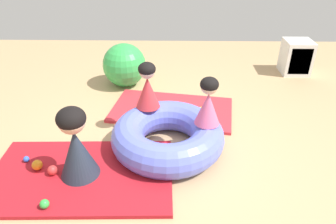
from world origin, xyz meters
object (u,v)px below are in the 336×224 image
object	(u,v)px
play_ball_green	(44,204)
play_ball_blue	(26,159)
child_in_red	(147,86)
play_ball_teal	(190,115)
storage_cube	(297,58)
child_in_pink	(208,102)
adult_seated	(76,144)
play_ball_yellow	(202,110)
play_ball_red	(52,170)
play_ball_orange	(37,165)
inflatable_cushion	(168,136)
play_ball_pink	(142,101)
exercise_ball_large	(124,65)

from	to	relation	value
play_ball_green	play_ball_blue	world-z (taller)	play_ball_green
child_in_red	play_ball_blue	size ratio (longest dim) A/B	8.61
play_ball_teal	storage_cube	xyz separation A→B (m)	(1.84, 1.57, 0.21)
child_in_pink	adult_seated	world-z (taller)	child_in_pink
child_in_pink	play_ball_yellow	bearing A→B (deg)	-64.65
play_ball_teal	play_ball_blue	size ratio (longest dim) A/B	0.99
adult_seated	play_ball_red	bearing A→B (deg)	-42.53
play_ball_orange	play_ball_yellow	bearing A→B (deg)	33.27
inflatable_cushion	play_ball_pink	size ratio (longest dim) A/B	17.88
play_ball_yellow	play_ball_blue	bearing A→B (deg)	-151.69
child_in_red	play_ball_teal	xyz separation A→B (m)	(0.51, 0.29, -0.55)
adult_seated	play_ball_yellow	distance (m)	1.78
play_ball_teal	inflatable_cushion	bearing A→B (deg)	-113.69
play_ball_green	storage_cube	distance (m)	4.44
play_ball_pink	adult_seated	bearing A→B (deg)	-107.88
play_ball_teal	play_ball_blue	bearing A→B (deg)	-151.97
child_in_red	play_ball_teal	bearing A→B (deg)	21.31
inflatable_cushion	play_ball_orange	distance (m)	1.36
inflatable_cushion	child_in_pink	size ratio (longest dim) A/B	2.37
play_ball_pink	child_in_red	bearing A→B (deg)	-77.63
play_ball_orange	play_ball_yellow	xyz separation A→B (m)	(1.73, 1.14, -0.00)
play_ball_green	exercise_ball_large	size ratio (longest dim) A/B	0.12
storage_cube	play_ball_teal	bearing A→B (deg)	-139.59
play_ball_pink	play_ball_green	size ratio (longest dim) A/B	0.84
adult_seated	play_ball_yellow	bearing A→B (deg)	176.38
inflatable_cushion	child_in_red	world-z (taller)	child_in_red
exercise_ball_large	storage_cube	world-z (taller)	exercise_ball_large
play_ball_red	play_ball_green	bearing A→B (deg)	-80.01
exercise_ball_large	storage_cube	distance (m)	2.86
child_in_pink	play_ball_orange	distance (m)	1.83
play_ball_pink	play_ball_orange	bearing A→B (deg)	-123.08
adult_seated	storage_cube	world-z (taller)	adult_seated
adult_seated	play_ball_red	world-z (taller)	adult_seated
play_ball_red	play_ball_blue	bearing A→B (deg)	150.98
inflatable_cushion	play_ball_blue	world-z (taller)	inflatable_cushion
child_in_red	adult_seated	xyz separation A→B (m)	(-0.62, -0.81, -0.22)
child_in_pink	storage_cube	size ratio (longest dim) A/B	0.93
child_in_pink	play_ball_pink	xyz separation A→B (m)	(-0.79, 1.01, -0.54)
play_ball_blue	play_ball_orange	bearing A→B (deg)	-35.42
child_in_pink	play_ball_red	xyz separation A→B (m)	(-1.54, -0.48, -0.52)
play_ball_red	storage_cube	size ratio (longest dim) A/B	0.18
play_ball_pink	inflatable_cushion	bearing A→B (deg)	-69.37
play_ball_pink	play_ball_green	world-z (taller)	play_ball_green
adult_seated	play_ball_teal	bearing A→B (deg)	177.75
play_ball_pink	exercise_ball_large	size ratio (longest dim) A/B	0.10
inflatable_cushion	play_ball_pink	bearing A→B (deg)	110.63
play_ball_blue	inflatable_cushion	bearing A→B (deg)	11.41
play_ball_pink	storage_cube	xyz separation A→B (m)	(2.49, 1.19, 0.21)
play_ball_orange	play_ball_green	xyz separation A→B (m)	(0.25, -0.50, -0.01)
play_ball_pink	exercise_ball_large	world-z (taller)	exercise_ball_large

